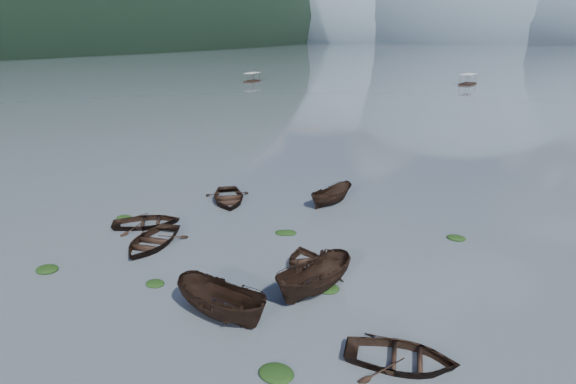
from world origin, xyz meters
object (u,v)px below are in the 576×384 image
at_px(rowboat_0, 152,245).
at_px(pontoon_left, 252,82).
at_px(rowboat_3, 309,270).
at_px(pontoon_centre, 467,85).

height_order(rowboat_0, pontoon_left, pontoon_left).
bearing_deg(rowboat_0, rowboat_3, -3.01).
height_order(rowboat_0, rowboat_3, rowboat_0).
relative_size(rowboat_3, pontoon_centre, 0.67).
bearing_deg(pontoon_left, rowboat_3, -62.06).
distance_m(rowboat_0, rowboat_3, 9.86).
xyz_separation_m(rowboat_0, rowboat_3, (9.80, 1.11, 0.00)).
xyz_separation_m(rowboat_3, pontoon_left, (-53.12, 90.09, 0.00)).
distance_m(rowboat_3, pontoon_centre, 106.21).
relative_size(rowboat_0, pontoon_left, 0.79).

